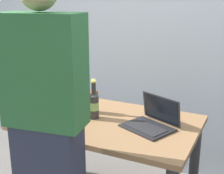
% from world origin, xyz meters
% --- Properties ---
extents(desk, '(1.24, 0.80, 0.75)m').
position_xyz_m(desk, '(0.00, 0.00, 0.62)').
color(desk, olive).
rests_on(desk, ground).
extents(laptop, '(0.40, 0.37, 0.20)m').
position_xyz_m(laptop, '(0.31, 0.02, 0.80)').
color(laptop, black).
rests_on(laptop, desk).
extents(beer_bottle_brown, '(0.07, 0.07, 0.26)m').
position_xyz_m(beer_bottle_brown, '(-0.17, 0.09, 0.85)').
color(beer_bottle_brown, brown).
rests_on(beer_bottle_brown, desk).
extents(beer_bottle_amber, '(0.06, 0.06, 0.31)m').
position_xyz_m(beer_bottle_amber, '(-0.21, -0.03, 0.88)').
color(beer_bottle_amber, '#472B14').
rests_on(beer_bottle_amber, desk).
extents(beer_bottle_dark, '(0.07, 0.07, 0.28)m').
position_xyz_m(beer_bottle_dark, '(-0.11, -0.01, 0.86)').
color(beer_bottle_dark, '#333333').
rests_on(beer_bottle_dark, desk).
extents(person_figure, '(0.47, 0.32, 1.76)m').
position_xyz_m(person_figure, '(-0.11, -0.55, 0.89)').
color(person_figure, '#2D3347').
rests_on(person_figure, ground).
extents(back_wall, '(6.00, 0.10, 2.60)m').
position_xyz_m(back_wall, '(0.00, 0.83, 1.30)').
color(back_wall, '#99A3AD').
rests_on(back_wall, ground).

